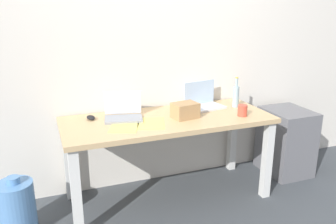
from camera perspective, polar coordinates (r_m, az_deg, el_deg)
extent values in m
plane|color=#42474C|center=(3.22, 0.00, -13.56)|extent=(8.00, 8.00, 0.00)
cube|color=silver|center=(3.17, -2.68, 10.92)|extent=(5.20, 0.08, 2.60)
cube|color=tan|center=(2.92, 0.00, -1.31)|extent=(1.74, 0.70, 0.04)
cube|color=silver|center=(2.64, -14.73, -12.81)|extent=(0.07, 0.07, 0.70)
cube|color=silver|center=(3.18, 15.83, -7.52)|extent=(0.07, 0.07, 0.70)
cube|color=silver|center=(3.16, -15.95, -7.71)|extent=(0.07, 0.07, 0.70)
cube|color=silver|center=(3.63, 10.42, -4.03)|extent=(0.07, 0.07, 0.70)
cube|color=gray|center=(2.87, -7.24, -1.14)|extent=(0.34, 0.26, 0.02)
cube|color=white|center=(2.94, -7.37, 1.54)|extent=(0.31, 0.11, 0.20)
cube|color=silver|center=(3.19, 6.16, 0.74)|extent=(0.36, 0.26, 0.02)
cube|color=silver|center=(3.24, 5.11, 3.17)|extent=(0.33, 0.07, 0.21)
cylinder|color=#99B7C1|center=(3.25, 10.99, 2.47)|extent=(0.06, 0.06, 0.19)
cylinder|color=#99B7C1|center=(3.22, 11.12, 4.78)|extent=(0.02, 0.02, 0.08)
cylinder|color=gold|center=(3.21, 11.17, 5.50)|extent=(0.03, 0.03, 0.01)
ellipsoid|color=black|center=(2.93, -12.45, -0.90)|extent=(0.08, 0.11, 0.03)
cube|color=tan|center=(2.89, 2.81, 0.26)|extent=(0.22, 0.18, 0.13)
cylinder|color=#D84C38|center=(3.01, 12.03, 0.24)|extent=(0.08, 0.08, 0.09)
cube|color=#F4E06B|center=(2.77, -2.80, -1.86)|extent=(0.29, 0.35, 0.00)
cube|color=#F4E06B|center=(2.72, -7.10, -2.33)|extent=(0.31, 0.35, 0.00)
cylinder|color=#598CC6|center=(2.89, -23.38, -14.23)|extent=(0.27, 0.27, 0.41)
cylinder|color=#598CC6|center=(2.78, -23.94, -10.13)|extent=(0.09, 0.09, 0.05)
cube|color=slate|center=(3.72, 18.63, -4.55)|extent=(0.40, 0.48, 0.65)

